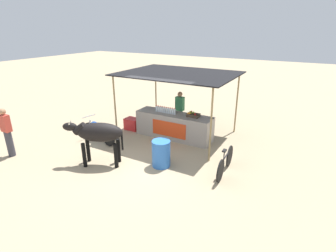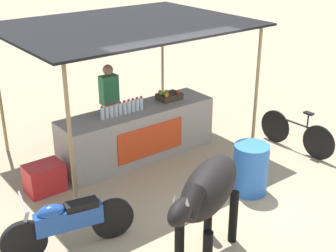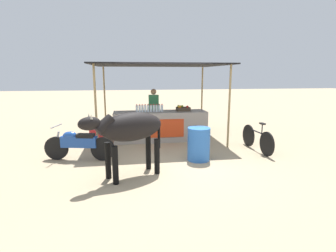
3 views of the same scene
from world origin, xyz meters
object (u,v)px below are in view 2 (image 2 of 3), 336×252
(fruit_crate, at_px, (169,96))
(vendor_behind_counter, at_px, (110,105))
(water_barrel, at_px, (250,169))
(stall_counter, at_px, (138,133))
(bicycle_leaning, at_px, (296,133))
(cow, at_px, (208,192))
(cooler_box, at_px, (44,178))
(motorcycle_parked, at_px, (68,222))

(fruit_crate, xyz_separation_m, vendor_behind_counter, (-0.90, 0.70, -0.19))
(water_barrel, bearing_deg, fruit_crate, 88.80)
(stall_counter, xyz_separation_m, bicycle_leaning, (2.57, -1.63, -0.13))
(cow, height_order, bicycle_leaning, cow)
(cow, bearing_deg, vendor_behind_counter, 76.93)
(fruit_crate, height_order, vendor_behind_counter, vendor_behind_counter)
(cooler_box, bearing_deg, cow, -72.57)
(cow, height_order, motorcycle_parked, cow)
(vendor_behind_counter, relative_size, bicycle_leaning, 0.99)
(cooler_box, xyz_separation_m, bicycle_leaning, (4.50, -1.53, 0.11))
(cooler_box, relative_size, bicycle_leaning, 0.36)
(cooler_box, xyz_separation_m, cow, (0.91, -2.91, 0.79))
(vendor_behind_counter, bearing_deg, cooler_box, -154.57)
(motorcycle_parked, bearing_deg, bicycle_leaning, 0.94)
(stall_counter, bearing_deg, water_barrel, -71.78)
(stall_counter, bearing_deg, cow, -108.58)
(fruit_crate, bearing_deg, cooler_box, -176.83)
(water_barrel, bearing_deg, bicycle_leaning, 16.04)
(fruit_crate, height_order, bicycle_leaning, fruit_crate)
(bicycle_leaning, bearing_deg, fruit_crate, 137.15)
(stall_counter, height_order, water_barrel, stall_counter)
(cow, relative_size, bicycle_leaning, 1.08)
(fruit_crate, distance_m, cooler_box, 2.80)
(fruit_crate, relative_size, cow, 0.25)
(fruit_crate, bearing_deg, vendor_behind_counter, 141.96)
(fruit_crate, relative_size, vendor_behind_counter, 0.27)
(fruit_crate, relative_size, cooler_box, 0.73)
(cooler_box, bearing_deg, motorcycle_parked, -103.01)
(water_barrel, bearing_deg, vendor_behind_counter, 106.26)
(fruit_crate, height_order, cooler_box, fruit_crate)
(cooler_box, height_order, water_barrel, water_barrel)
(vendor_behind_counter, height_order, motorcycle_parked, vendor_behind_counter)
(fruit_crate, distance_m, motorcycle_parked, 3.58)
(cow, bearing_deg, fruit_crate, 59.96)
(cooler_box, height_order, cow, cow)
(cow, distance_m, motorcycle_parked, 1.93)
(stall_counter, xyz_separation_m, fruit_crate, (0.76, 0.05, 0.55))
(cooler_box, distance_m, water_barrel, 3.36)
(fruit_crate, relative_size, water_barrel, 0.52)
(water_barrel, height_order, motorcycle_parked, motorcycle_parked)
(vendor_behind_counter, distance_m, water_barrel, 3.07)
(fruit_crate, xyz_separation_m, motorcycle_parked, (-3.06, -1.76, -0.61))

